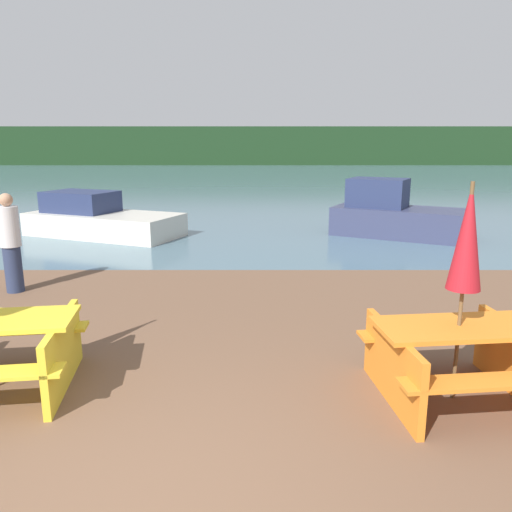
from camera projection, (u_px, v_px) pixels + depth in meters
water at (244, 178)px, 34.08m from camera, size 60.00×50.00×0.00m
far_treeline at (248, 146)px, 53.12m from camera, size 80.00×1.60×4.00m
picnic_table_orange at (456, 355)px, 4.78m from camera, size 1.68×1.54×0.75m
umbrella_crimson at (468, 238)px, 4.52m from camera, size 0.31×0.31×2.10m
boat at (99, 219)px, 13.25m from camera, size 4.41×3.15×1.15m
boat_second at (394, 215)px, 13.17m from camera, size 3.69×2.93×1.49m
person at (11, 243)px, 8.14m from camera, size 0.33×0.33×1.64m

